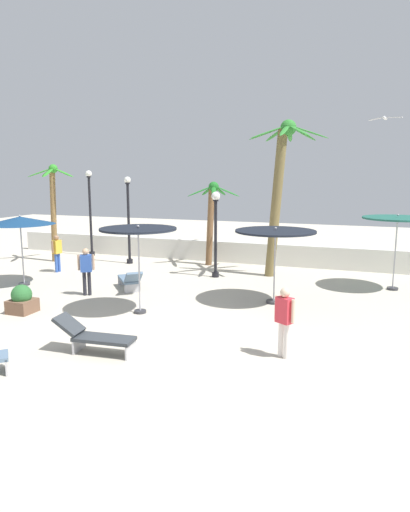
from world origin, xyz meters
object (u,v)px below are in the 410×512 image
at_px(guest_0, 284,316).
at_px(patio_umbrella_2, 20,221).
at_px(lamp_post_0, 129,217).
at_px(lounge_chair_2, 95,336).
at_px(palm_tree_1, 280,182).
at_px(lamp_post_1, 90,209).
at_px(patio_umbrella_0, 138,233).
at_px(patio_umbrella_1, 275,235).
at_px(lounge_chair_1, 130,279).
at_px(guest_2, 86,267).
at_px(seagull_0, 385,118).
at_px(palm_tree_2, 53,201).
at_px(lamp_post_2, 216,227).
at_px(patio_umbrella_3, 397,221).
at_px(planter, 22,300).
at_px(palm_tree_0, 211,213).

bearing_deg(guest_0, patio_umbrella_2, 161.09).
distance_m(lamp_post_0, lounge_chair_2, 10.99).
bearing_deg(palm_tree_1, lamp_post_1, 170.85).
bearing_deg(lamp_post_1, patio_umbrella_0, -48.74).
xyz_separation_m(patio_umbrella_1, lounge_chair_1, (-5.13, -0.11, -1.80)).
xyz_separation_m(guest_2, seagull_0, (9.22, 7.98, 5.35)).
bearing_deg(guest_0, palm_tree_2, 147.17).
relative_size(patio_umbrella_1, patio_umbrella_2, 0.96).
height_order(palm_tree_1, guest_0, palm_tree_1).
relative_size(patio_umbrella_0, lounge_chair_1, 1.46).
relative_size(palm_tree_2, lounge_chair_1, 2.53).
distance_m(patio_umbrella_0, guest_2, 3.23).
relative_size(palm_tree_2, lamp_post_2, 1.33).
bearing_deg(lamp_post_0, guest_0, -44.69).
xyz_separation_m(patio_umbrella_1, lamp_post_2, (-2.96, 2.95, -0.17)).
distance_m(patio_umbrella_3, planter, 12.60).
distance_m(lounge_chair_2, guest_0, 4.33).
xyz_separation_m(patio_umbrella_1, planter, (-6.80, -3.59, -1.81)).
distance_m(palm_tree_1, palm_tree_2, 10.50).
bearing_deg(patio_umbrella_3, seagull_0, 98.99).
bearing_deg(planter, guest_2, 74.72).
bearing_deg(patio_umbrella_0, planter, -160.38).
distance_m(palm_tree_2, lamp_post_2, 8.22).
relative_size(lounge_chair_1, planter, 2.10).
height_order(patio_umbrella_2, lounge_chair_1, patio_umbrella_2).
distance_m(palm_tree_0, guest_2, 6.97).
relative_size(patio_umbrella_3, lounge_chair_1, 1.51).
relative_size(patio_umbrella_2, patio_umbrella_3, 0.97).
bearing_deg(lamp_post_1, lounge_chair_1, -46.53).
bearing_deg(palm_tree_2, patio_umbrella_2, -66.18).
bearing_deg(patio_umbrella_1, patio_umbrella_3, 40.98).
height_order(seagull_0, planter, seagull_0).
bearing_deg(lamp_post_1, seagull_0, 5.34).
bearing_deg(palm_tree_2, palm_tree_0, 13.00).
distance_m(lamp_post_0, guest_0, 12.32).
height_order(patio_umbrella_1, palm_tree_1, palm_tree_1).
bearing_deg(patio_umbrella_0, palm_tree_2, 141.82).
height_order(lamp_post_1, lamp_post_2, lamp_post_1).
distance_m(lamp_post_0, guest_2, 5.85).
height_order(patio_umbrella_1, planter, patio_umbrella_1).
distance_m(guest_0, planter, 7.95).
bearing_deg(patio_umbrella_3, patio_umbrella_2, -162.94).
height_order(lamp_post_1, guest_2, lamp_post_1).
distance_m(patio_umbrella_1, palm_tree_0, 6.56).
xyz_separation_m(seagull_0, planter, (-9.86, -10.35, -5.94)).
height_order(patio_umbrella_0, guest_2, patio_umbrella_0).
bearing_deg(palm_tree_1, planter, -129.20).
bearing_deg(lamp_post_0, lounge_chair_2, -64.95).
xyz_separation_m(patio_umbrella_1, palm_tree_2, (-11.12, 3.58, 0.65)).
bearing_deg(guest_2, lounge_chair_2, -53.91).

